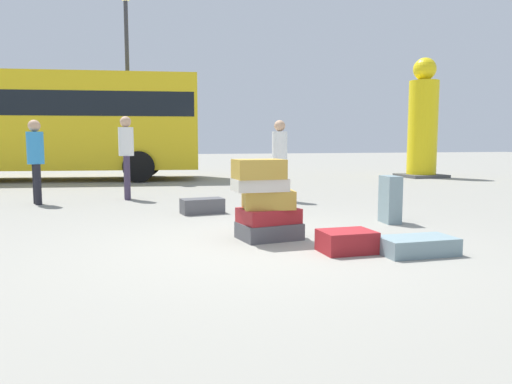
% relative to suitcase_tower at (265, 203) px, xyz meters
% --- Properties ---
extents(ground_plane, '(80.00, 80.00, 0.00)m').
position_rel_suitcase_tower_xyz_m(ground_plane, '(-0.14, -0.41, -0.44)').
color(ground_plane, gray).
extents(suitcase_tower, '(0.82, 0.62, 0.97)m').
position_rel_suitcase_tower_xyz_m(suitcase_tower, '(0.00, 0.00, 0.00)').
color(suitcase_tower, '#4C4C51').
rests_on(suitcase_tower, ground).
extents(suitcase_maroon_white_trunk, '(0.57, 0.43, 0.23)m').
position_rel_suitcase_tower_xyz_m(suitcase_maroon_white_trunk, '(0.64, -0.88, -0.33)').
color(suitcase_maroon_white_trunk, maroon).
rests_on(suitcase_maroon_white_trunk, ground).
extents(suitcase_slate_left_side, '(0.78, 0.43, 0.18)m').
position_rel_suitcase_tower_xyz_m(suitcase_slate_left_side, '(1.31, -1.17, -0.35)').
color(suitcase_slate_left_side, gray).
rests_on(suitcase_slate_left_side, ground).
extents(suitcase_charcoal_right_side, '(0.72, 0.43, 0.25)m').
position_rel_suitcase_tower_xyz_m(suitcase_charcoal_right_side, '(-0.41, 2.26, -0.32)').
color(suitcase_charcoal_right_side, '#4C4C51').
rests_on(suitcase_charcoal_right_side, ground).
extents(suitcase_slate_behind_tower, '(0.24, 0.38, 0.68)m').
position_rel_suitcase_tower_xyz_m(suitcase_slate_behind_tower, '(2.07, 0.64, -0.10)').
color(suitcase_slate_behind_tower, gray).
rests_on(suitcase_slate_behind_tower, ground).
extents(person_bearded_onlooker, '(0.30, 0.30, 1.59)m').
position_rel_suitcase_tower_xyz_m(person_bearded_onlooker, '(1.32, 3.52, 0.50)').
color(person_bearded_onlooker, '#3F334C').
rests_on(person_bearded_onlooker, ground).
extents(person_tourist_with_camera, '(0.30, 0.34, 1.68)m').
position_rel_suitcase_tower_xyz_m(person_tourist_with_camera, '(-1.59, 4.57, 0.57)').
color(person_tourist_with_camera, '#3F334C').
rests_on(person_tourist_with_camera, ground).
extents(person_passerby_in_red, '(0.30, 0.33, 1.57)m').
position_rel_suitcase_tower_xyz_m(person_passerby_in_red, '(-3.22, 4.22, 0.49)').
color(person_passerby_in_red, black).
rests_on(person_passerby_in_red, ground).
extents(yellow_dummy_statue, '(1.32, 1.32, 3.86)m').
position_rel_suitcase_tower_xyz_m(yellow_dummy_statue, '(7.81, 8.33, 1.27)').
color(yellow_dummy_statue, yellow).
rests_on(yellow_dummy_statue, ground).
extents(parked_bus, '(9.95, 3.80, 3.15)m').
position_rel_suitcase_tower_xyz_m(parked_bus, '(-4.19, 10.35, 1.39)').
color(parked_bus, yellow).
rests_on(parked_bus, ground).
extents(lamp_post, '(0.36, 0.36, 5.62)m').
position_rel_suitcase_tower_xyz_m(lamp_post, '(-1.48, 9.58, 3.27)').
color(lamp_post, '#333338').
rests_on(lamp_post, ground).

